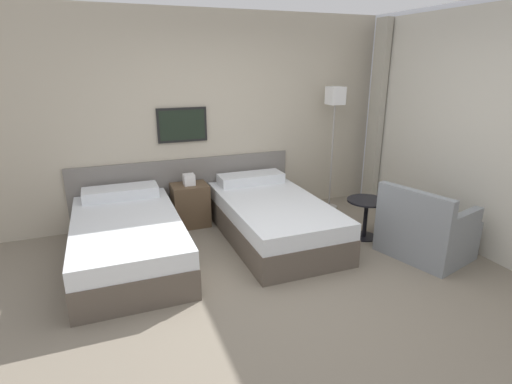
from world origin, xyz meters
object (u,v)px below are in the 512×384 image
side_table (366,211)px  nightstand (190,204)px  bed_near_door (128,239)px  bed_near_window (272,218)px  floor_lamp (335,110)px  armchair (425,232)px

side_table → nightstand: bearing=148.7°
bed_near_door → side_table: bed_near_door is taller
bed_near_door → nightstand: bearing=42.0°
bed_near_window → side_table: bearing=-20.7°
nightstand → bed_near_window: bearing=-42.0°
bed_near_door → bed_near_window: (1.69, 0.00, 0.00)m
floor_lamp → side_table: bearing=-98.1°
nightstand → side_table: 2.23m
bed_near_window → side_table: (1.06, -0.40, 0.09)m
floor_lamp → armchair: size_ratio=1.72×
floor_lamp → side_table: (-0.16, -1.09, -1.09)m
nightstand → floor_lamp: bearing=-2.1°
bed_near_window → side_table: bed_near_window is taller
side_table → floor_lamp: bearing=81.9°
armchair → bed_near_door: bearing=55.7°
nightstand → armchair: size_ratio=0.69×
bed_near_door → floor_lamp: (2.91, 0.69, 1.18)m
side_table → bed_near_window: bearing=159.3°
bed_near_window → floor_lamp: bearing=29.4°
floor_lamp → nightstand: bearing=177.9°
bed_near_window → nightstand: nightstand is taller
bed_near_door → floor_lamp: 3.21m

